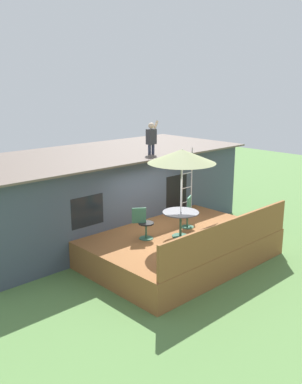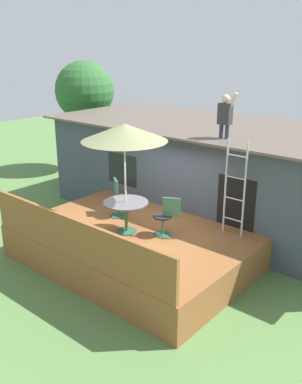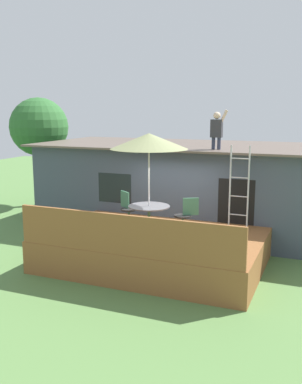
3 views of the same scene
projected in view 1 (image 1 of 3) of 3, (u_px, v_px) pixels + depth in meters
ground_plane at (176, 259)px, 12.67m from camera, size 40.00×40.00×0.00m
house at (102, 191)px, 14.85m from camera, size 10.50×4.50×2.79m
deck at (176, 246)px, 12.57m from camera, size 5.35×3.93×0.80m
deck_railing at (230, 236)px, 11.01m from camera, size 5.25×0.08×0.90m
patio_table at (181, 217)px, 12.07m from camera, size 1.04×1.04×0.74m
patio_umbrella at (182, 156)px, 11.62m from camera, size 1.90×1.90×2.54m
step_ladder at (187, 180)px, 14.29m from camera, size 0.52×0.04×2.20m
person_figure at (151, 136)px, 13.94m from camera, size 0.47×0.20×1.11m
patio_chair_left at (144, 223)px, 11.94m from camera, size 0.56×0.46×0.92m
patio_chair_right at (188, 212)px, 12.96m from camera, size 0.58×0.44×0.92m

